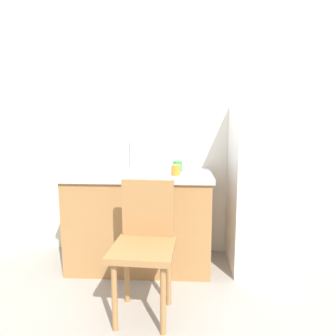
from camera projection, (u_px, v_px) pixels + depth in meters
ground_plane at (153, 307)px, 2.07m from camera, size 8.00×8.00×0.00m
back_wall at (163, 129)px, 2.87m from camera, size 4.80×0.10×2.43m
cabinet_base at (140, 221)px, 2.66m from camera, size 1.21×0.60×0.80m
countertop at (140, 175)px, 2.59m from camera, size 1.25×0.64×0.04m
faucet at (131, 153)px, 2.82m from camera, size 0.02×0.02×0.29m
refrigerator at (262, 188)px, 2.57m from camera, size 0.53×0.57×1.43m
chair at (145, 241)px, 1.96m from camera, size 0.42×0.42×0.89m
dish_tray at (125, 172)px, 2.47m from camera, size 0.28×0.20×0.05m
cup_green at (177, 166)px, 2.64m from camera, size 0.08×0.08×0.09m
cup_orange at (176, 170)px, 2.45m from camera, size 0.08×0.08×0.09m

